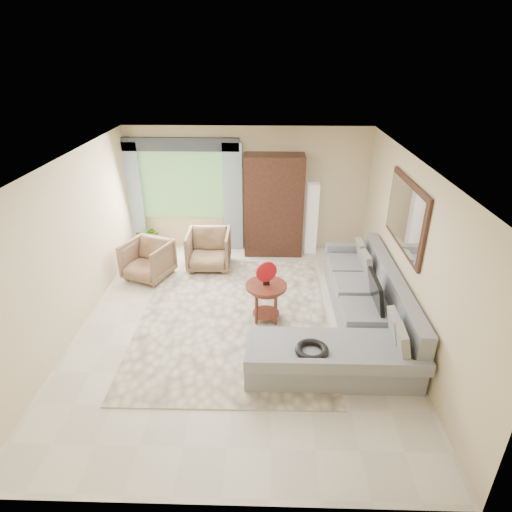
{
  "coord_description": "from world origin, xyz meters",
  "views": [
    {
      "loc": [
        0.41,
        -5.64,
        3.98
      ],
      "look_at": [
        0.25,
        0.35,
        1.05
      ],
      "focal_mm": 30.0,
      "sensor_mm": 36.0,
      "label": 1
    }
  ],
  "objects_px": {
    "potted_plant": "(150,238)",
    "armoire": "(274,206)",
    "coffee_table": "(266,302)",
    "tv_screen": "(376,292)",
    "armchair_left": "(148,260)",
    "armchair_right": "(209,250)",
    "floor_lamp": "(312,219)",
    "sectional_sofa": "(356,318)"
  },
  "relations": [
    {
      "from": "sectional_sofa",
      "to": "armoire",
      "type": "relative_size",
      "value": 1.65
    },
    {
      "from": "coffee_table",
      "to": "potted_plant",
      "type": "bearing_deg",
      "value": 134.61
    },
    {
      "from": "coffee_table",
      "to": "potted_plant",
      "type": "distance_m",
      "value": 3.56
    },
    {
      "from": "coffee_table",
      "to": "floor_lamp",
      "type": "distance_m",
      "value": 2.82
    },
    {
      "from": "coffee_table",
      "to": "armchair_right",
      "type": "xyz_separation_m",
      "value": [
        -1.15,
        1.82,
        0.04
      ]
    },
    {
      "from": "coffee_table",
      "to": "armchair_right",
      "type": "relative_size",
      "value": 0.77
    },
    {
      "from": "floor_lamp",
      "to": "armoire",
      "type": "bearing_deg",
      "value": -175.71
    },
    {
      "from": "potted_plant",
      "to": "armoire",
      "type": "bearing_deg",
      "value": 0.85
    },
    {
      "from": "armchair_left",
      "to": "armchair_right",
      "type": "distance_m",
      "value": 1.19
    },
    {
      "from": "coffee_table",
      "to": "floor_lamp",
      "type": "xyz_separation_m",
      "value": [
        0.93,
        2.63,
        0.41
      ]
    },
    {
      "from": "armchair_left",
      "to": "floor_lamp",
      "type": "height_order",
      "value": "floor_lamp"
    },
    {
      "from": "tv_screen",
      "to": "armoire",
      "type": "relative_size",
      "value": 0.35
    },
    {
      "from": "floor_lamp",
      "to": "coffee_table",
      "type": "bearing_deg",
      "value": -109.53
    },
    {
      "from": "sectional_sofa",
      "to": "armchair_left",
      "type": "relative_size",
      "value": 4.3
    },
    {
      "from": "tv_screen",
      "to": "potted_plant",
      "type": "relative_size",
      "value": 1.25
    },
    {
      "from": "armchair_left",
      "to": "armchair_right",
      "type": "bearing_deg",
      "value": 43.56
    },
    {
      "from": "coffee_table",
      "to": "armoire",
      "type": "bearing_deg",
      "value": 87.03
    },
    {
      "from": "tv_screen",
      "to": "coffee_table",
      "type": "bearing_deg",
      "value": 170.41
    },
    {
      "from": "armchair_left",
      "to": "armoire",
      "type": "relative_size",
      "value": 0.38
    },
    {
      "from": "armoire",
      "to": "tv_screen",
      "type": "bearing_deg",
      "value": -62.23
    },
    {
      "from": "sectional_sofa",
      "to": "coffee_table",
      "type": "height_order",
      "value": "sectional_sofa"
    },
    {
      "from": "armchair_left",
      "to": "floor_lamp",
      "type": "bearing_deg",
      "value": 42.99
    },
    {
      "from": "sectional_sofa",
      "to": "floor_lamp",
      "type": "distance_m",
      "value": 3.03
    },
    {
      "from": "armchair_left",
      "to": "armoire",
      "type": "xyz_separation_m",
      "value": [
        2.38,
        1.2,
        0.68
      ]
    },
    {
      "from": "tv_screen",
      "to": "armchair_right",
      "type": "relative_size",
      "value": 0.87
    },
    {
      "from": "tv_screen",
      "to": "coffee_table",
      "type": "distance_m",
      "value": 1.7
    },
    {
      "from": "coffee_table",
      "to": "armoire",
      "type": "distance_m",
      "value": 2.67
    },
    {
      "from": "coffee_table",
      "to": "potted_plant",
      "type": "height_order",
      "value": "coffee_table"
    },
    {
      "from": "armoire",
      "to": "floor_lamp",
      "type": "relative_size",
      "value": 1.4
    },
    {
      "from": "floor_lamp",
      "to": "sectional_sofa",
      "type": "bearing_deg",
      "value": -81.67
    },
    {
      "from": "tv_screen",
      "to": "coffee_table",
      "type": "relative_size",
      "value": 1.14
    },
    {
      "from": "armchair_right",
      "to": "potted_plant",
      "type": "relative_size",
      "value": 1.43
    },
    {
      "from": "potted_plant",
      "to": "armoire",
      "type": "height_order",
      "value": "armoire"
    },
    {
      "from": "armchair_left",
      "to": "floor_lamp",
      "type": "relative_size",
      "value": 0.54
    },
    {
      "from": "armchair_right",
      "to": "potted_plant",
      "type": "height_order",
      "value": "armchair_right"
    },
    {
      "from": "sectional_sofa",
      "to": "tv_screen",
      "type": "height_order",
      "value": "tv_screen"
    },
    {
      "from": "tv_screen",
      "to": "armchair_left",
      "type": "height_order",
      "value": "tv_screen"
    },
    {
      "from": "coffee_table",
      "to": "armchair_left",
      "type": "bearing_deg",
      "value": 148.65
    },
    {
      "from": "potted_plant",
      "to": "coffee_table",
      "type": "bearing_deg",
      "value": -45.39
    },
    {
      "from": "armchair_left",
      "to": "potted_plant",
      "type": "height_order",
      "value": "armchair_left"
    },
    {
      "from": "tv_screen",
      "to": "armoire",
      "type": "height_order",
      "value": "armoire"
    },
    {
      "from": "armchair_left",
      "to": "sectional_sofa",
      "type": "bearing_deg",
      "value": -3.77
    }
  ]
}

